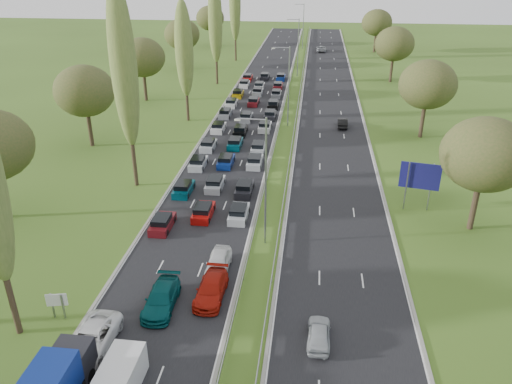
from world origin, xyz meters
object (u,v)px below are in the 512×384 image
(white_van_rear, at_px, (118,381))
(info_sign, at_px, (57,302))
(near_car_2, at_px, (91,340))
(direction_sign, at_px, (420,178))

(white_van_rear, height_order, info_sign, white_van_rear)
(near_car_2, distance_m, info_sign, 4.69)
(near_car_2, height_order, direction_sign, direction_sign)
(near_car_2, bearing_deg, direction_sign, 43.99)
(near_car_2, height_order, white_van_rear, white_van_rear)
(direction_sign, bearing_deg, info_sign, -144.33)
(direction_sign, bearing_deg, near_car_2, -136.89)
(white_van_rear, xyz_separation_m, info_sign, (-6.94, 6.30, 0.28))
(info_sign, relative_size, direction_sign, 0.40)
(info_sign, distance_m, direction_sign, 35.52)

